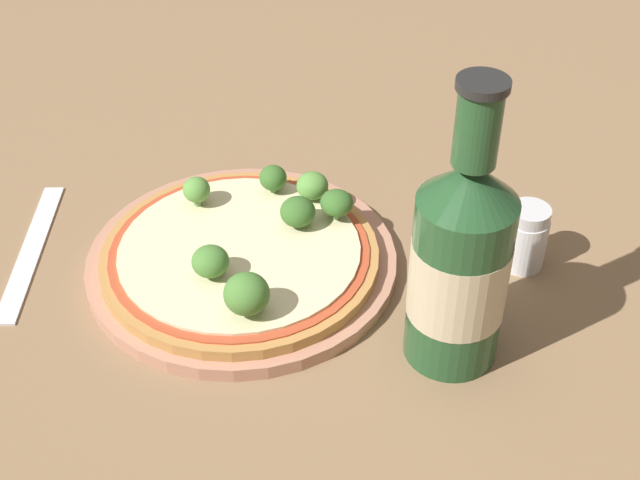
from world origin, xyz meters
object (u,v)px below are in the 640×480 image
Objects in this scene: beer_bottle at (460,262)px; pepper_shaker at (526,237)px; pizza at (241,250)px; fork at (31,249)px.

beer_bottle is 0.14m from pepper_shaker.
pizza is 0.19m from fork.
beer_bottle is at bearing -115.63° from pepper_shaker.
beer_bottle is 0.38m from fork.
pepper_shaker is (0.23, 0.05, 0.01)m from pizza.
pepper_shaker is at bearing -93.06° from fork.
fork is at bearing -172.09° from pepper_shaker.
pepper_shaker is 0.31× the size of fork.
pizza reaches higher than fork.
pizza is 3.99× the size of pepper_shaker.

